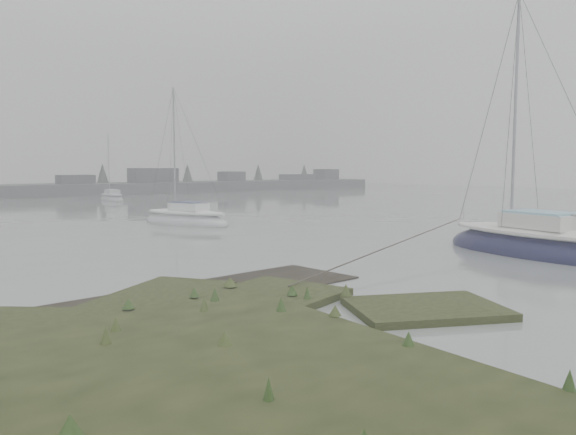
% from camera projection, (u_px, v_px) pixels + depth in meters
% --- Properties ---
extents(ground, '(160.00, 160.00, 0.00)m').
position_uv_depth(ground, '(59.00, 219.00, 37.48)').
color(ground, slate).
rests_on(ground, ground).
extents(far_shoreline, '(60.00, 8.00, 4.15)m').
position_uv_depth(far_shoreline, '(197.00, 185.00, 78.85)').
color(far_shoreline, '#4C4F51').
rests_on(far_shoreline, ground).
extents(sailboat_main, '(3.40, 8.15, 11.19)m').
position_uv_depth(sailboat_main, '(533.00, 246.00, 22.18)').
color(sailboat_main, black).
rests_on(sailboat_main, ground).
extents(sailboat_white, '(4.23, 6.62, 8.89)m').
position_uv_depth(sailboat_white, '(186.00, 220.00, 33.88)').
color(sailboat_white, silver).
rests_on(sailboat_white, ground).
extents(sailboat_far_b, '(1.88, 5.27, 7.36)m').
position_uv_depth(sailboat_far_b, '(112.00, 198.00, 57.89)').
color(sailboat_far_b, '#A9AEB3').
rests_on(sailboat_far_b, ground).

